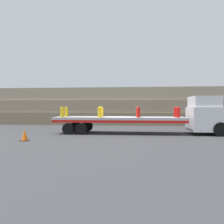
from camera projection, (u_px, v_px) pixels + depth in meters
ground_plane at (119, 133)px, 17.34m from camera, size 120.00×120.00×0.00m
rock_cliff at (124, 106)px, 26.20m from camera, size 60.00×3.30×4.36m
truck_cab at (208, 115)px, 16.65m from camera, size 2.71×2.71×2.90m
flatbed_trailer at (113, 120)px, 17.37m from camera, size 10.16×2.59×1.30m
fire_hydrant_yellow_near_0 at (62, 112)px, 17.19m from camera, size 0.34×0.54×0.81m
fire_hydrant_yellow_far_0 at (66, 112)px, 18.28m from camera, size 0.34×0.54×0.81m
fire_hydrant_yellow_near_1 at (100, 112)px, 16.90m from camera, size 0.34×0.54×0.81m
fire_hydrant_yellow_far_1 at (102, 112)px, 17.99m from camera, size 0.34×0.54×0.81m
fire_hydrant_red_near_2 at (138, 112)px, 16.61m from camera, size 0.34×0.54×0.81m
fire_hydrant_red_far_2 at (138, 112)px, 17.70m from camera, size 0.34×0.54×0.81m
fire_hydrant_red_near_3 at (178, 112)px, 16.33m from camera, size 0.34×0.54×0.81m
fire_hydrant_red_far_3 at (176, 112)px, 17.41m from camera, size 0.34×0.54×0.81m
cargo_strap_rear at (64, 107)px, 17.73m from camera, size 0.05×2.69×0.01m
cargo_strap_middle at (101, 107)px, 17.44m from camera, size 0.05×2.69×0.01m
cargo_strap_front at (138, 107)px, 17.15m from camera, size 0.05×2.69×0.01m
traffic_cone at (25, 135)px, 13.46m from camera, size 0.49×0.49×0.71m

